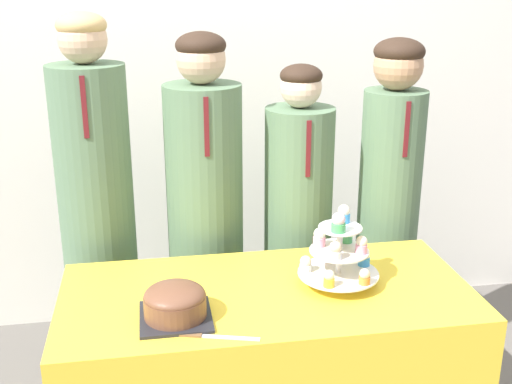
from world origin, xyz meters
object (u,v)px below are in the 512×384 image
student_1 (206,236)px  student_2 (297,244)px  student_3 (387,221)px  cake_knife (204,336)px  cupcake_stand (339,252)px  round_cake (175,302)px  student_0 (99,234)px

student_1 → student_2: student_1 is taller
student_3 → cake_knife: bearing=-136.8°
student_1 → student_3: student_1 is taller
cake_knife → cupcake_stand: bearing=44.3°
student_2 → student_3: bearing=0.0°
student_2 → student_1: bearing=180.0°
round_cake → student_2: (0.54, 0.69, -0.14)m
student_2 → student_3: (0.39, 0.00, 0.08)m
round_cake → cupcake_stand: bearing=14.1°
round_cake → cupcake_stand: cupcake_stand is taller
cupcake_stand → student_3: 0.68m
student_0 → student_1: (0.42, -0.00, -0.04)m
round_cake → student_2: size_ratio=0.15×
cake_knife → student_0: bearing=129.0°
cupcake_stand → student_0: (-0.82, 0.55, -0.10)m
student_1 → student_2: size_ratio=1.09×
student_2 → cake_knife: bearing=-120.1°
student_0 → student_2: 0.82m
cake_knife → student_3: 1.18m
cake_knife → student_2: size_ratio=0.17×
student_2 → student_3: size_ratio=0.94×
cupcake_stand → cake_knife: bearing=-151.7°
round_cake → student_0: bearing=111.2°
student_0 → student_3: (1.20, -0.00, -0.03)m
cake_knife → student_1: bearing=100.2°
cupcake_stand → student_0: 0.99m
round_cake → cupcake_stand: (0.55, 0.14, 0.06)m
cake_knife → student_2: student_2 is taller
round_cake → student_0: (-0.27, 0.69, -0.04)m
round_cake → student_3: 1.16m
cake_knife → student_0: student_0 is taller
cupcake_stand → student_2: student_2 is taller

